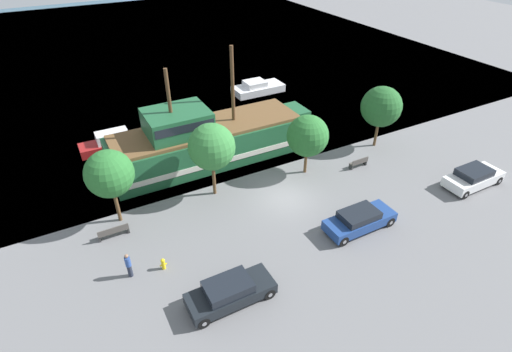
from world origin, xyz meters
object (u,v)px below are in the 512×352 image
Objects in this scene: bench_promenade_west at (359,163)px; pedestrian_walking_near at (129,265)px; parked_car_curb_mid at (230,292)px; fire_hydrant at (163,263)px; moored_boat_dockside at (118,141)px; parked_car_curb_rear at (359,220)px; moored_boat_outer at (258,88)px; pirate_ship at (206,140)px; bench_promenade_east at (113,232)px; parked_car_curb_front at (473,177)px.

pedestrian_walking_near is at bearing -171.55° from bench_promenade_west.
parked_car_curb_mid is 6.20× the size of fire_hydrant.
moored_boat_dockside is at bearing 86.91° from fire_hydrant.
moored_boat_dockside is 19.84m from parked_car_curb_mid.
parked_car_curb_mid is at bearing -45.15° from pedestrian_walking_near.
moored_boat_dockside is 21.76m from parked_car_curb_rear.
moored_boat_outer is at bearing 89.01° from bench_promenade_west.
pedestrian_walking_near is (-8.85, -9.80, -1.01)m from pirate_ship.
bench_promenade_east is at bearing 118.70° from parked_car_curb_mid.
pirate_ship is at bearing -134.33° from moored_boat_outer.
moored_boat_dockside reaches higher than moored_boat_outer.
parked_car_curb_mid reaches higher than moored_boat_outer.
pirate_ship reaches higher than moored_boat_outer.
moored_boat_dockside is at bearing 142.72° from bench_promenade_west.
bench_promenade_east is (-2.83, -11.66, -0.15)m from moored_boat_dockside.
moored_boat_outer is 2.99× the size of bench_promenade_east.
pirate_ship reaches higher than bench_promenade_east.
pirate_ship reaches higher than parked_car_curb_rear.
bench_promenade_west is (-0.31, -17.89, -0.11)m from moored_boat_outer.
fire_hydrant is at bearing 121.84° from parked_car_curb_mid.
pirate_ship is 22.51× the size of fire_hydrant.
parked_car_curb_mid is at bearing -85.35° from moored_boat_dockside.
parked_car_curb_mid is (-4.54, -14.13, -1.14)m from pirate_ship.
parked_car_curb_front reaches higher than parked_car_curb_rear.
parked_car_curb_mid is (-20.79, -1.09, -0.03)m from parked_car_curb_front.
parked_car_curb_front is at bearing 2.99° from parked_car_curb_mid.
parked_car_curb_front is 26.19m from bench_promenade_east.
pirate_ship is 8.89× the size of bench_promenade_east.
parked_car_curb_rear is (-5.27, -23.73, 0.18)m from moored_boat_outer.
parked_car_curb_rear is 7.67m from bench_promenade_west.
pirate_ship is 12.57m from bench_promenade_west.
pirate_ship is 14.89m from parked_car_curb_mid.
pirate_ship is 10.76× the size of bench_promenade_west.
bench_promenade_west is (19.37, -0.93, -0.01)m from bench_promenade_east.
pedestrian_walking_near reaches higher than parked_car_curb_mid.
pirate_ship is at bearing -42.52° from moored_boat_dockside.
moored_boat_dockside is (-6.15, 5.64, -1.26)m from pirate_ship.
parked_car_curb_front is 2.46× the size of bench_promenade_east.
pirate_ship is 2.97× the size of moored_boat_outer.
bench_promenade_west is at bearing 49.64° from parked_car_curb_rear.
parked_car_curb_front is 1.00× the size of parked_car_curb_mid.
moored_boat_dockside is 3.46× the size of bench_promenade_east.
parked_car_curb_front is at bearing -1.36° from parked_car_curb_rear.
parked_car_curb_mid is 9.25m from bench_promenade_east.
parked_car_curb_front reaches higher than fire_hydrant.
parked_car_curb_front is 23.43m from fire_hydrant.
parked_car_curb_rear is at bearing -67.02° from pirate_ship.
parked_car_curb_rear is 2.51× the size of bench_promenade_east.
pedestrian_walking_near is at bearing 168.19° from parked_car_curb_rear.
pirate_ship is 20.86m from parked_car_curb_front.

